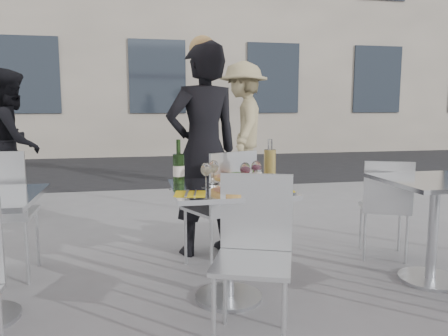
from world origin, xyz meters
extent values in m
plane|color=slate|center=(0.00, 0.00, 0.00)|extent=(80.00, 80.00, 0.00)
cube|color=black|center=(0.00, 6.50, 0.00)|extent=(24.00, 5.00, 0.00)
cylinder|color=#B7BABF|center=(0.00, 0.00, 0.01)|extent=(0.44, 0.44, 0.02)
cylinder|color=#B7BABF|center=(0.00, 0.00, 0.37)|extent=(0.07, 0.07, 0.72)
cube|color=silver|center=(0.00, 0.00, 0.73)|extent=(0.72, 0.72, 0.03)
cylinder|color=#B7BABF|center=(1.50, 0.00, 0.01)|extent=(0.44, 0.44, 0.02)
cylinder|color=#B7BABF|center=(1.50, 0.00, 0.37)|extent=(0.07, 0.07, 0.72)
cube|color=silver|center=(1.50, 0.00, 0.73)|extent=(0.72, 0.72, 0.03)
cylinder|color=silver|center=(0.12, 0.84, 0.23)|extent=(0.02, 0.02, 0.45)
cylinder|color=silver|center=(-0.20, 0.69, 0.23)|extent=(0.02, 0.02, 0.45)
cylinder|color=silver|center=(0.28, 0.52, 0.23)|extent=(0.02, 0.02, 0.45)
cylinder|color=silver|center=(-0.05, 0.36, 0.23)|extent=(0.02, 0.02, 0.45)
cube|color=silver|center=(0.04, 0.60, 0.46)|extent=(0.56, 0.56, 0.03)
cube|color=silver|center=(0.13, 0.41, 0.70)|extent=(0.39, 0.20, 0.45)
cylinder|color=silver|center=(-0.22, -0.66, 0.22)|extent=(0.02, 0.02, 0.43)
cylinder|color=silver|center=(0.11, -0.78, 0.22)|extent=(0.02, 0.02, 0.43)
cylinder|color=silver|center=(-0.09, -0.33, 0.22)|extent=(0.02, 0.02, 0.43)
cylinder|color=silver|center=(0.23, -0.46, 0.22)|extent=(0.02, 0.02, 0.43)
cube|color=silver|center=(0.01, -0.56, 0.44)|extent=(0.52, 0.52, 0.02)
cube|color=silver|center=(0.08, -0.37, 0.67)|extent=(0.39, 0.17, 0.43)
cylinder|color=silver|center=(-1.36, 0.88, 0.23)|extent=(0.02, 0.02, 0.47)
cylinder|color=silver|center=(-1.35, 0.51, 0.23)|extent=(0.02, 0.02, 0.47)
cube|color=silver|center=(-1.54, 0.69, 0.48)|extent=(0.44, 0.44, 0.03)
cylinder|color=silver|center=(-1.22, -0.59, 0.21)|extent=(0.02, 0.02, 0.41)
cylinder|color=silver|center=(1.66, 0.64, 0.20)|extent=(0.02, 0.02, 0.40)
cylinder|color=silver|center=(1.37, 0.77, 0.20)|extent=(0.02, 0.02, 0.40)
cylinder|color=silver|center=(1.53, 0.35, 0.20)|extent=(0.02, 0.02, 0.40)
cylinder|color=silver|center=(1.24, 0.48, 0.20)|extent=(0.02, 0.02, 0.40)
cube|color=silver|center=(1.45, 0.56, 0.41)|extent=(0.50, 0.50, 0.02)
cube|color=silver|center=(1.38, 0.39, 0.63)|extent=(0.35, 0.17, 0.40)
imported|color=black|center=(-0.02, 0.95, 0.89)|extent=(0.74, 0.59, 1.78)
imported|color=black|center=(-2.00, 2.85, 0.85)|extent=(0.66, 0.84, 1.69)
imported|color=#9B8D64|center=(1.04, 3.80, 0.96)|extent=(0.98, 1.38, 1.93)
cylinder|color=#E7B95A|center=(0.01, -0.20, 0.76)|extent=(0.31, 0.31, 0.02)
cylinder|color=tan|center=(0.01, -0.19, 0.77)|extent=(0.28, 0.28, 0.00)
cylinder|color=white|center=(0.10, 0.21, 0.76)|extent=(0.35, 0.35, 0.01)
cylinder|color=#E7B95A|center=(0.10, 0.22, 0.77)|extent=(0.31, 0.31, 0.02)
cylinder|color=tan|center=(0.10, 0.21, 0.78)|extent=(0.27, 0.27, 0.00)
cylinder|color=white|center=(0.06, 0.05, 0.76)|extent=(0.22, 0.22, 0.01)
ellipsoid|color=#1A691B|center=(0.06, 0.05, 0.80)|extent=(0.15, 0.15, 0.08)
sphere|color=#B21914|center=(0.10, 0.07, 0.81)|extent=(0.03, 0.03, 0.03)
cylinder|color=#2F5A22|center=(-0.30, 0.14, 0.85)|extent=(0.07, 0.07, 0.20)
cone|color=#2F5A22|center=(-0.30, 0.14, 0.95)|extent=(0.07, 0.07, 0.03)
cylinder|color=#2F5A22|center=(-0.30, 0.14, 0.99)|extent=(0.03, 0.03, 0.10)
cylinder|color=silver|center=(-0.30, 0.14, 0.84)|extent=(0.07, 0.08, 0.07)
cylinder|color=tan|center=(0.31, 0.12, 0.86)|extent=(0.08, 0.08, 0.22)
cylinder|color=white|center=(0.31, 0.12, 1.00)|extent=(0.03, 0.03, 0.08)
cylinder|color=white|center=(0.19, 0.00, 0.80)|extent=(0.06, 0.06, 0.09)
cylinder|color=silver|center=(0.19, 0.00, 0.85)|extent=(0.06, 0.06, 0.02)
cylinder|color=white|center=(-0.15, 0.00, 0.75)|extent=(0.06, 0.06, 0.00)
cylinder|color=white|center=(-0.15, 0.00, 0.80)|extent=(0.01, 0.01, 0.09)
ellipsoid|color=white|center=(-0.15, 0.00, 0.86)|extent=(0.07, 0.07, 0.08)
ellipsoid|color=beige|center=(-0.15, 0.00, 0.85)|extent=(0.05, 0.05, 0.05)
cylinder|color=white|center=(-0.08, 0.13, 0.75)|extent=(0.06, 0.06, 0.00)
cylinder|color=white|center=(-0.08, 0.13, 0.80)|extent=(0.01, 0.01, 0.09)
ellipsoid|color=white|center=(-0.08, 0.13, 0.86)|extent=(0.07, 0.07, 0.08)
ellipsoid|color=beige|center=(-0.08, 0.13, 0.85)|extent=(0.05, 0.05, 0.05)
cylinder|color=white|center=(0.10, -0.02, 0.75)|extent=(0.06, 0.06, 0.00)
cylinder|color=white|center=(0.10, -0.02, 0.80)|extent=(0.01, 0.01, 0.09)
ellipsoid|color=white|center=(0.10, -0.02, 0.86)|extent=(0.07, 0.07, 0.08)
ellipsoid|color=#490A1C|center=(0.10, -0.02, 0.85)|extent=(0.05, 0.05, 0.05)
cylinder|color=white|center=(0.19, 0.04, 0.75)|extent=(0.06, 0.06, 0.00)
cylinder|color=white|center=(0.19, 0.04, 0.80)|extent=(0.01, 0.01, 0.09)
ellipsoid|color=white|center=(0.19, 0.04, 0.86)|extent=(0.07, 0.07, 0.08)
ellipsoid|color=#490A1C|center=(0.19, 0.04, 0.85)|extent=(0.05, 0.05, 0.05)
cube|color=yellow|center=(-0.27, -0.19, 0.75)|extent=(0.21, 0.21, 0.00)
cube|color=#B7BABF|center=(-0.29, -0.19, 0.76)|extent=(0.05, 0.20, 0.00)
cube|color=#B7BABF|center=(-0.24, -0.19, 0.76)|extent=(0.04, 0.18, 0.00)
cube|color=yellow|center=(0.27, -0.15, 0.75)|extent=(0.19, 0.19, 0.00)
cube|color=#B7BABF|center=(0.25, -0.15, 0.76)|extent=(0.02, 0.20, 0.00)
cube|color=#B7BABF|center=(0.30, -0.15, 0.76)|extent=(0.02, 0.18, 0.00)
camera|label=1|loc=(-0.57, -2.68, 1.26)|focal=35.00mm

